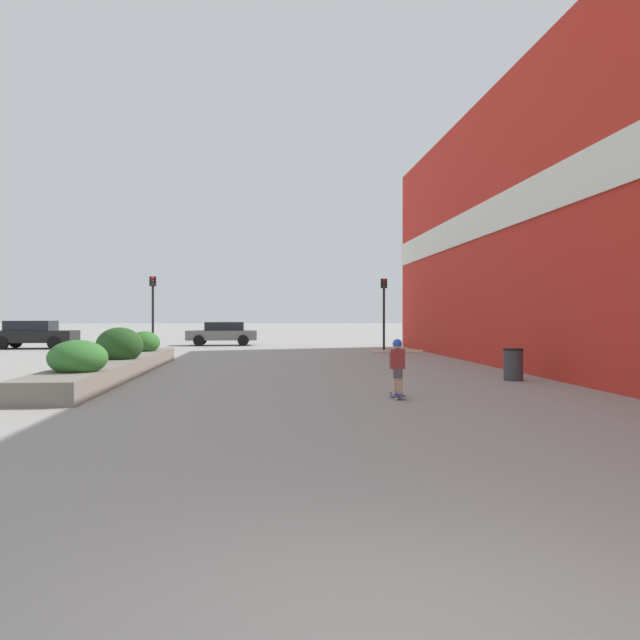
% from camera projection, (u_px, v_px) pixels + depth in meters
% --- Properties ---
extents(building_wall_right, '(0.67, 35.83, 9.62)m').
position_uv_depth(building_wall_right, '(551.00, 208.00, 17.64)').
color(building_wall_right, red).
rests_on(building_wall_right, ground_plane).
extents(planter_box, '(1.46, 13.02, 1.40)m').
position_uv_depth(planter_box, '(117.00, 361.00, 18.10)').
color(planter_box, slate).
rests_on(planter_box, ground_plane).
extents(skateboard, '(0.24, 0.72, 0.09)m').
position_uv_depth(skateboard, '(397.00, 395.00, 13.12)').
color(skateboard, navy).
rests_on(skateboard, ground_plane).
extents(skateboarder, '(1.08, 0.20, 1.16)m').
position_uv_depth(skateboarder, '(397.00, 361.00, 13.12)').
color(skateboarder, tan).
rests_on(skateboarder, skateboard).
extents(trash_bin, '(0.53, 0.53, 0.86)m').
position_uv_depth(trash_bin, '(513.00, 364.00, 16.76)').
color(trash_bin, '#38383D').
rests_on(trash_bin, ground_plane).
extents(car_leftmost, '(4.12, 1.84, 1.38)m').
position_uv_depth(car_leftmost, '(223.00, 333.00, 36.99)').
color(car_leftmost, slate).
rests_on(car_leftmost, ground_plane).
extents(car_center_left, '(4.22, 2.02, 1.49)m').
position_uv_depth(car_center_left, '(34.00, 334.00, 33.28)').
color(car_center_left, black).
rests_on(car_center_left, ground_plane).
extents(car_center_right, '(3.99, 1.84, 1.55)m').
position_uv_depth(car_center_right, '(505.00, 331.00, 37.87)').
color(car_center_right, navy).
rests_on(car_center_right, ground_plane).
extents(traffic_light_left, '(0.28, 0.30, 3.59)m').
position_uv_depth(traffic_light_left, '(153.00, 301.00, 29.06)').
color(traffic_light_left, black).
rests_on(traffic_light_left, ground_plane).
extents(traffic_light_right, '(0.28, 0.30, 3.52)m').
position_uv_depth(traffic_light_right, '(384.00, 302.00, 29.69)').
color(traffic_light_right, black).
rests_on(traffic_light_right, ground_plane).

